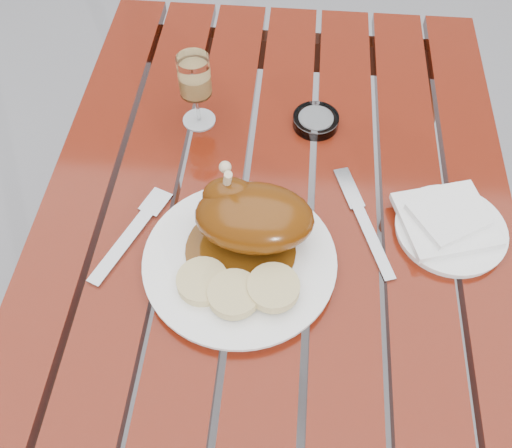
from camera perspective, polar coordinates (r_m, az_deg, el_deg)
The scene contains 11 objects.
ground at distance 1.61m, azimuth 1.18°, elevation -15.53°, with size 60.00×60.00×0.00m, color slate.
table at distance 1.27m, azimuth 1.47°, elevation -9.70°, with size 0.80×1.20×0.75m, color maroon.
dinner_plate at distance 0.89m, azimuth -1.63°, elevation -3.80°, with size 0.30×0.30×0.02m, color white.
roast_duck at distance 0.87m, azimuth -0.59°, elevation 0.78°, with size 0.20×0.18×0.13m.
bread_dumplings at distance 0.84m, azimuth -1.98°, elevation -6.38°, with size 0.18×0.10×0.03m.
wine_glass at distance 1.06m, azimuth -6.02°, elevation 13.06°, with size 0.06×0.06×0.15m, color tan.
side_plate at distance 0.98m, azimuth 18.86°, elevation -0.58°, with size 0.18×0.18×0.01m, color white.
napkin at distance 0.97m, azimuth 18.44°, elevation 0.40°, with size 0.14×0.13×0.01m, color white.
ashtray at distance 1.09m, azimuth 5.99°, elevation 10.22°, with size 0.09×0.09×0.02m, color #B2B7BC.
fork at distance 0.94m, azimuth -12.74°, elevation -1.50°, with size 0.02×0.19×0.01m, color gray.
knife at distance 0.95m, azimuth 11.08°, elevation -0.54°, with size 0.02×0.20×0.01m, color gray.
Camera 1 is at (0.02, -0.56, 1.52)m, focal length 40.00 mm.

